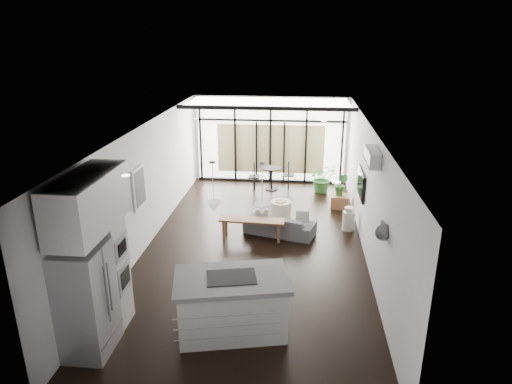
% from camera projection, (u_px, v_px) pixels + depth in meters
% --- Properties ---
extents(floor, '(5.00, 10.00, 0.00)m').
position_uv_depth(floor, '(255.00, 247.00, 10.63)').
color(floor, black).
rests_on(floor, ground).
extents(ceiling, '(5.00, 10.00, 0.00)m').
position_uv_depth(ceiling, '(255.00, 128.00, 9.69)').
color(ceiling, white).
rests_on(ceiling, ground).
extents(wall_left, '(0.02, 10.00, 2.80)m').
position_uv_depth(wall_left, '(146.00, 186.00, 10.40)').
color(wall_left, silver).
rests_on(wall_left, ground).
extents(wall_right, '(0.02, 10.00, 2.80)m').
position_uv_depth(wall_right, '(369.00, 194.00, 9.92)').
color(wall_right, silver).
rests_on(wall_right, ground).
extents(wall_back, '(5.00, 0.02, 2.80)m').
position_uv_depth(wall_back, '(271.00, 140.00, 14.85)').
color(wall_back, silver).
rests_on(wall_back, ground).
extents(wall_front, '(5.00, 0.02, 2.80)m').
position_uv_depth(wall_front, '(211.00, 327.00, 5.47)').
color(wall_front, silver).
rests_on(wall_front, ground).
extents(glazing, '(5.00, 0.20, 2.80)m').
position_uv_depth(glazing, '(270.00, 141.00, 14.74)').
color(glazing, black).
rests_on(glazing, ground).
extents(skylight, '(4.70, 1.90, 0.06)m').
position_uv_depth(skylight, '(269.00, 102.00, 13.45)').
color(skylight, white).
rests_on(skylight, ceiling).
extents(neighbour_building, '(3.50, 0.02, 1.60)m').
position_uv_depth(neighbour_building, '(270.00, 149.00, 14.90)').
color(neighbour_building, '#CFB788').
rests_on(neighbour_building, ground).
extents(island, '(2.04, 1.47, 1.01)m').
position_uv_depth(island, '(232.00, 304.00, 7.50)').
color(island, silver).
rests_on(island, floor).
extents(cooktop, '(0.89, 0.69, 0.01)m').
position_uv_depth(cooktop, '(231.00, 277.00, 7.33)').
color(cooktop, black).
rests_on(cooktop, island).
extents(fridge, '(0.69, 0.86, 1.78)m').
position_uv_depth(fridge, '(86.00, 300.00, 6.93)').
color(fridge, '#9D9CA1').
rests_on(fridge, floor).
extents(appliance_column, '(0.57, 0.60, 2.20)m').
position_uv_depth(appliance_column, '(106.00, 266.00, 7.51)').
color(appliance_column, silver).
rests_on(appliance_column, floor).
extents(upper_cabinets, '(0.62, 1.75, 0.86)m').
position_uv_depth(upper_cabinets, '(88.00, 203.00, 6.77)').
color(upper_cabinets, silver).
rests_on(upper_cabinets, wall_left).
extents(pendant_left, '(0.26, 0.26, 0.18)m').
position_uv_depth(pendant_left, '(214.00, 207.00, 7.51)').
color(pendant_left, white).
rests_on(pendant_left, ceiling).
extents(pendant_right, '(0.26, 0.26, 0.18)m').
position_uv_depth(pendant_right, '(262.00, 209.00, 7.43)').
color(pendant_right, white).
rests_on(pendant_right, ceiling).
extents(sofa, '(1.79, 0.97, 0.67)m').
position_uv_depth(sofa, '(280.00, 221.00, 11.21)').
color(sofa, '#535356').
rests_on(sofa, floor).
extents(console_bench, '(1.58, 0.47, 0.50)m').
position_uv_depth(console_bench, '(252.00, 229.00, 10.98)').
color(console_bench, brown).
rests_on(console_bench, floor).
extents(pouf, '(0.65, 0.65, 0.44)m').
position_uv_depth(pouf, '(281.00, 209.00, 12.26)').
color(pouf, silver).
rests_on(pouf, floor).
extents(crate, '(0.55, 0.55, 0.37)m').
position_uv_depth(crate, '(340.00, 201.00, 12.93)').
color(crate, brown).
rests_on(crate, floor).
extents(plant_tall, '(1.13, 1.17, 0.71)m').
position_uv_depth(plant_tall, '(322.00, 181.00, 14.13)').
color(plant_tall, '#2F6D2D').
rests_on(plant_tall, floor).
extents(plant_crate, '(0.54, 0.74, 0.29)m').
position_uv_depth(plant_crate, '(341.00, 190.00, 12.82)').
color(plant_crate, '#2F6D2D').
rests_on(plant_crate, crate).
extents(milk_can, '(0.31, 0.31, 0.61)m').
position_uv_depth(milk_can, '(349.00, 218.00, 11.44)').
color(milk_can, beige).
rests_on(milk_can, floor).
extents(bistro_set, '(1.41, 0.86, 0.63)m').
position_uv_depth(bistro_set, '(271.00, 180.00, 14.36)').
color(bistro_set, black).
rests_on(bistro_set, floor).
extents(tv, '(0.05, 1.10, 0.65)m').
position_uv_depth(tv, '(361.00, 184.00, 10.90)').
color(tv, black).
rests_on(tv, wall_right).
extents(ac_unit, '(0.22, 0.90, 0.30)m').
position_uv_depth(ac_unit, '(372.00, 157.00, 8.83)').
color(ac_unit, white).
rests_on(ac_unit, wall_right).
extents(framed_art, '(0.04, 0.70, 0.90)m').
position_uv_depth(framed_art, '(139.00, 187.00, 9.88)').
color(framed_art, black).
rests_on(framed_art, wall_left).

